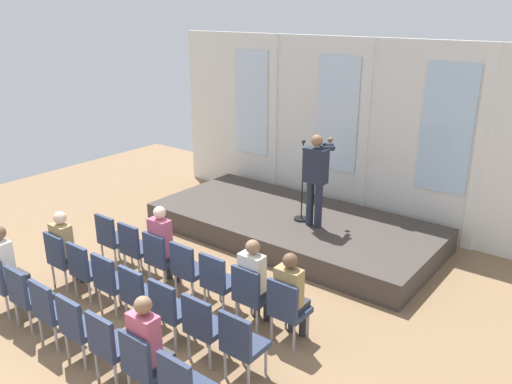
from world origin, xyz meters
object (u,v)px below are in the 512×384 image
at_px(chair_r0_c1, 135,246).
at_px(audience_r0_c2, 163,242).
at_px(mic_stand, 302,203).
at_px(audience_r0_c6, 291,292).
at_px(chair_r2_c4, 110,343).
at_px(audience_r2_c0, 7,264).
at_px(chair_r1_c6, 241,342).
at_px(chair_r0_c3, 188,267).
at_px(chair_r1_c0, 62,256).
at_px(chair_r2_c0, 4,280).
at_px(chair_r2_c3, 79,324).
at_px(chair_r2_c1, 26,293).
at_px(chair_r2_c2, 51,308).
at_px(chair_r1_c2, 111,280).
at_px(speaker, 316,174).
at_px(chair_r0_c6, 287,307).
at_px(chair_r1_c4, 169,308).
at_px(chair_r0_c4, 218,279).
at_px(chair_r2_c5, 144,363).
at_px(chair_r0_c0, 112,236).
at_px(audience_r2_c5, 149,343).
at_px(chair_r1_c5, 203,324).
at_px(chair_r0_c5, 251,292).
at_px(chair_r0_c2, 160,256).
at_px(audience_r0_c5, 254,278).
at_px(chair_r1_c1, 85,267).
at_px(audience_r1_c0, 66,244).

distance_m(chair_r0_c1, audience_r0_c2, 0.65).
distance_m(mic_stand, audience_r0_c6, 3.17).
distance_m(mic_stand, chair_r2_c4, 4.74).
bearing_deg(audience_r2_c0, audience_r0_c2, 57.45).
height_order(audience_r0_c6, chair_r1_c6, audience_r0_c6).
height_order(chair_r0_c3, chair_r1_c0, same).
bearing_deg(chair_r2_c0, chair_r2_c3, 0.00).
bearing_deg(chair_r2_c1, chair_r2_c2, 0.00).
height_order(chair_r1_c2, chair_r2_c3, same).
relative_size(speaker, chair_r2_c2, 1.82).
distance_m(chair_r0_c6, chair_r1_c4, 1.55).
distance_m(chair_r0_c4, chair_r2_c4, 1.91).
distance_m(chair_r2_c4, chair_r2_c5, 0.61).
height_order(audience_r0_c6, chair_r2_c2, audience_r0_c6).
height_order(mic_stand, chair_r0_c6, mic_stand).
bearing_deg(chair_r2_c5, chair_r1_c0, 162.60).
bearing_deg(chair_r0_c0, chair_r2_c3, -46.25).
distance_m(chair_r0_c6, chair_r1_c2, 2.61).
bearing_deg(audience_r0_c2, audience_r2_c5, -46.24).
xyz_separation_m(chair_r0_c0, chair_r0_c1, (0.61, 0.00, 0.00)).
relative_size(chair_r1_c5, chair_r2_c1, 1.00).
bearing_deg(audience_r0_c2, chair_r0_c5, -2.49).
distance_m(audience_r0_c6, chair_r2_c0, 4.16).
bearing_deg(chair_r0_c2, audience_r0_c2, 90.00).
relative_size(mic_stand, chair_r2_c3, 1.65).
distance_m(chair_r0_c0, chair_r2_c2, 2.26).
bearing_deg(chair_r0_c6, chair_r2_c0, -152.42).
bearing_deg(chair_r2_c5, chair_r2_c0, 180.00).
distance_m(chair_r0_c2, chair_r2_c2, 1.91).
height_order(chair_r1_c5, chair_r2_c2, same).
height_order(audience_r0_c2, chair_r0_c4, audience_r0_c2).
bearing_deg(audience_r0_c5, chair_r2_c5, -90.00).
relative_size(chair_r0_c0, chair_r1_c1, 1.00).
bearing_deg(chair_r0_c1, mic_stand, 62.94).
height_order(chair_r0_c3, chair_r1_c4, same).
xyz_separation_m(chair_r1_c6, chair_r2_c5, (-0.61, -0.95, 0.00)).
bearing_deg(audience_r0_c5, audience_r0_c6, 0.08).
bearing_deg(audience_r0_c6, chair_r1_c2, -156.94).
bearing_deg(chair_r0_c6, chair_r1_c6, -90.00).
xyz_separation_m(chair_r1_c5, chair_r1_c6, (0.61, 0.00, 0.00)).
relative_size(chair_r0_c5, chair_r2_c2, 1.00).
bearing_deg(chair_r2_c0, chair_r2_c5, 0.00).
distance_m(mic_stand, chair_r2_c3, 4.73).
relative_size(chair_r1_c2, chair_r1_c6, 1.00).
distance_m(chair_r0_c0, chair_r2_c0, 1.91).
xyz_separation_m(chair_r0_c6, chair_r2_c3, (-1.82, -1.91, 0.00)).
bearing_deg(chair_r0_c3, audience_r1_c0, -154.53).
distance_m(speaker, chair_r2_c2, 4.86).
bearing_deg(chair_r0_c2, chair_r2_c3, -72.30).
distance_m(audience_r0_c2, audience_r0_c5, 1.82).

